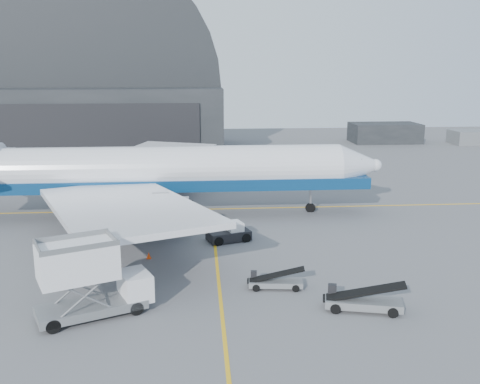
{
  "coord_description": "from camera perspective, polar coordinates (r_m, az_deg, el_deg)",
  "views": [
    {
      "loc": [
        -1.34,
        -37.87,
        15.49
      ],
      "look_at": [
        2.36,
        8.96,
        4.5
      ],
      "focal_mm": 40.0,
      "sensor_mm": 36.0,
      "label": 1
    }
  ],
  "objects": [
    {
      "name": "belt_loader_b",
      "position": [
        36.44,
        12.93,
        -11.28
      ],
      "size": [
        5.37,
        2.79,
        2.01
      ],
      "rotation": [
        0.0,
        0.0,
        -0.24
      ],
      "color": "slate",
      "rests_on": "ground"
    },
    {
      "name": "taxi_lines",
      "position": [
        52.87,
        -2.87,
        -3.88
      ],
      "size": [
        80.0,
        42.12,
        0.02
      ],
      "color": "gold",
      "rests_on": "ground"
    },
    {
      "name": "catering_truck",
      "position": [
        35.28,
        -15.84,
        -9.0
      ],
      "size": [
        7.58,
        5.28,
        4.9
      ],
      "rotation": [
        0.0,
        0.0,
        0.42
      ],
      "color": "slate",
      "rests_on": "ground"
    },
    {
      "name": "ground",
      "position": [
        40.94,
        -2.34,
        -9.08
      ],
      "size": [
        200.0,
        200.0,
        0.0
      ],
      "primitive_type": "plane",
      "color": "#565659",
      "rests_on": "ground"
    },
    {
      "name": "airliner",
      "position": [
        57.04,
        -8.99,
        2.21
      ],
      "size": [
        48.97,
        47.48,
        17.18
      ],
      "color": "white",
      "rests_on": "ground"
    },
    {
      "name": "belt_loader_a",
      "position": [
        38.95,
        3.75,
        -9.52
      ],
      "size": [
        4.17,
        1.79,
        1.57
      ],
      "rotation": [
        0.0,
        0.0,
        -0.11
      ],
      "color": "slate",
      "rests_on": "ground"
    },
    {
      "name": "hangar",
      "position": [
        105.04,
        -16.07,
        9.42
      ],
      "size": [
        50.0,
        28.3,
        28.0
      ],
      "color": "black",
      "rests_on": "ground"
    },
    {
      "name": "distant_bldg_a",
      "position": [
        117.73,
        15.11,
        5.15
      ],
      "size": [
        14.0,
        8.0,
        4.0
      ],
      "primitive_type": "cube",
      "color": "black",
      "rests_on": "ground"
    },
    {
      "name": "distant_bldg_b",
      "position": [
        120.92,
        23.38,
        4.73
      ],
      "size": [
        8.0,
        6.0,
        2.8
      ],
      "primitive_type": "cube",
      "color": "slate",
      "rests_on": "ground"
    },
    {
      "name": "traffic_cone",
      "position": [
        45.26,
        -9.71,
        -6.69
      ],
      "size": [
        0.39,
        0.39,
        0.56
      ],
      "color": "#F84207",
      "rests_on": "ground"
    },
    {
      "name": "pushback_tug",
      "position": [
        49.01,
        -1.1,
        -4.45
      ],
      "size": [
        4.25,
        3.2,
        1.75
      ],
      "rotation": [
        0.0,
        0.0,
        0.31
      ],
      "color": "black",
      "rests_on": "ground"
    }
  ]
}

